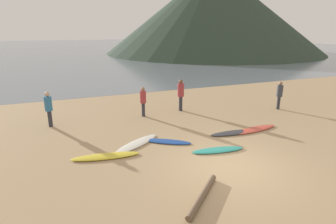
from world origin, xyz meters
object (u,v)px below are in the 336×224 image
surfboard_4 (235,133)px  surfboard_0 (106,156)px  surfboard_3 (218,150)px  surfboard_1 (137,143)px  surfboard_2 (167,141)px  surfboard_5 (254,129)px  driftwood_log (202,196)px  person_1 (181,92)px  person_2 (48,106)px  person_3 (280,93)px  person_0 (143,99)px

surfboard_4 → surfboard_0: bearing=-173.0°
surfboard_3 → surfboard_4: bearing=46.2°
surfboard_3 → surfboard_1: bearing=155.3°
surfboard_2 → surfboard_5: (4.29, -0.19, 0.01)m
driftwood_log → person_1: bearing=69.7°
surfboard_0 → surfboard_4: bearing=10.8°
person_2 → driftwood_log: size_ratio=0.78×
surfboard_3 → person_3: size_ratio=1.28×
surfboard_0 → surfboard_3: (4.12, -1.05, -0.01)m
surfboard_2 → driftwood_log: 4.11m
surfboard_0 → surfboard_4: (5.86, 0.28, -0.01)m
surfboard_5 → person_3: 4.41m
surfboard_3 → surfboard_4: size_ratio=0.86×
person_2 → person_3: size_ratio=1.05×
surfboard_2 → person_1: size_ratio=1.12×
person_3 → driftwood_log: person_3 is taller
surfboard_1 → surfboard_3: size_ratio=1.16×
surfboard_3 → person_1: size_ratio=1.15×
surfboard_2 → person_2: size_ratio=1.19×
surfboard_4 → person_0: size_ratio=1.52×
surfboard_1 → surfboard_5: size_ratio=0.94×
surfboard_4 → surfboard_5: surfboard_5 is taller
person_2 → surfboard_5: bearing=158.4°
surfboard_2 → surfboard_3: (1.51, -1.53, 0.01)m
surfboard_0 → surfboard_2: surfboard_0 is taller
surfboard_1 → surfboard_3: bearing=-66.6°
surfboard_5 → person_1: (-1.84, 4.23, 1.03)m
surfboard_5 → person_3: person_3 is taller
person_0 → person_2: bearing=-141.9°
person_3 → surfboard_0: bearing=38.1°
surfboard_0 → person_2: size_ratio=1.44×
driftwood_log → surfboard_4: bearing=45.6°
surfboard_4 → person_2: bearing=156.3°
surfboard_4 → person_0: 5.14m
person_2 → driftwood_log: (3.93, -7.98, -0.92)m
surfboard_3 → person_2: person_2 is taller
surfboard_5 → person_1: person_1 is taller
person_0 → person_1: size_ratio=0.88×
surfboard_4 → person_0: (-3.10, 4.00, 0.90)m
surfboard_0 → person_2: (-1.87, 4.38, 0.96)m
surfboard_1 → surfboard_2: surfboard_1 is taller
surfboard_4 → person_1: person_1 is taller
surfboard_4 → surfboard_5: 1.04m
surfboard_0 → driftwood_log: size_ratio=1.12×
person_2 → person_3: person_2 is taller
surfboard_0 → person_2: bearing=121.3°
person_0 → surfboard_3: bearing=-36.4°
surfboard_5 → surfboard_3: bearing=-160.7°
surfboard_0 → person_0: person_0 is taller
person_2 → person_3: bearing=175.5°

